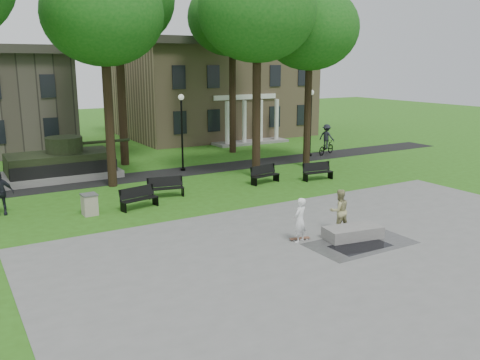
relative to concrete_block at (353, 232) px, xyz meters
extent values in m
plane|color=#2D5D16|center=(-0.86, 2.56, -0.24)|extent=(120.00, 120.00, 0.00)
cube|color=gray|center=(-0.86, -2.44, -0.23)|extent=(22.00, 16.00, 0.02)
cube|color=black|center=(-0.86, 14.56, -0.24)|extent=(44.00, 2.60, 0.01)
cube|color=#9E8460|center=(9.14, 28.56, 3.75)|extent=(16.00, 11.00, 8.00)
cube|color=#38332D|center=(9.14, 28.56, 8.06)|extent=(17.00, 12.00, 0.60)
cube|color=silver|center=(9.14, 23.06, 3.55)|extent=(6.00, 0.30, 0.40)
cylinder|color=black|center=(-5.36, 13.06, 3.75)|extent=(0.48, 0.48, 8.00)
ellipsoid|color=#125113|center=(-5.36, 13.06, 8.76)|extent=(6.20, 6.20, 5.27)
cylinder|color=black|center=(2.64, 11.06, 3.92)|extent=(0.50, 0.50, 8.32)
ellipsoid|color=#125113|center=(2.64, 11.06, 9.12)|extent=(6.60, 6.60, 5.61)
cylinder|color=black|center=(7.14, 12.06, 3.59)|extent=(0.46, 0.46, 7.68)
ellipsoid|color=#125113|center=(7.14, 12.06, 8.40)|extent=(6.00, 6.00, 5.10)
cylinder|color=black|center=(-2.86, 18.56, 4.39)|extent=(0.54, 0.54, 9.28)
cylinder|color=black|center=(5.64, 19.06, 4.08)|extent=(0.50, 0.50, 8.64)
ellipsoid|color=#125113|center=(5.64, 19.06, 9.47)|extent=(6.40, 6.40, 5.44)
cylinder|color=black|center=(-0.36, 14.86, 1.96)|extent=(0.12, 0.12, 4.40)
sphere|color=silver|center=(-0.36, 14.86, 4.30)|extent=(0.36, 0.36, 0.36)
cylinder|color=black|center=(-0.36, 14.86, -0.16)|extent=(0.32, 0.32, 0.16)
cylinder|color=black|center=(9.64, 14.86, 1.96)|extent=(0.12, 0.12, 4.40)
sphere|color=silver|center=(9.64, 14.86, 4.30)|extent=(0.36, 0.36, 0.36)
cylinder|color=black|center=(9.64, 14.86, -0.16)|extent=(0.32, 0.32, 0.16)
cube|color=gray|center=(-7.36, 16.56, -0.04)|extent=(6.50, 3.40, 0.40)
cube|color=#242E18|center=(-7.36, 16.56, 0.70)|extent=(5.80, 2.80, 1.10)
cube|color=black|center=(-7.36, 15.21, 0.51)|extent=(5.80, 0.35, 0.70)
cube|color=black|center=(-7.36, 17.91, 0.51)|extent=(5.80, 0.35, 0.70)
cylinder|color=#242E18|center=(-7.06, 16.56, 1.71)|extent=(2.10, 2.10, 0.90)
cylinder|color=#242E18|center=(-4.76, 16.56, 1.71)|extent=(3.20, 0.18, 0.18)
cube|color=black|center=(-0.35, -0.80, -0.22)|extent=(2.20, 1.20, 0.00)
cube|color=gray|center=(0.00, 0.00, 0.00)|extent=(2.33, 1.34, 0.45)
cube|color=brown|center=(-1.86, 0.87, -0.19)|extent=(0.81, 0.40, 0.07)
imported|color=white|center=(-2.02, 0.69, 0.63)|extent=(0.73, 0.61, 1.70)
imported|color=tan|center=(0.07, 0.89, 0.63)|extent=(0.94, 0.79, 1.72)
imported|color=black|center=(11.09, 14.77, 0.29)|extent=(2.14, 1.41, 1.07)
imported|color=#1F212A|center=(11.09, 14.77, 1.09)|extent=(1.04, 1.31, 1.77)
cube|color=black|center=(-5.60, 8.08, 0.21)|extent=(1.85, 0.81, 0.05)
cube|color=black|center=(-5.60, 8.30, 0.51)|extent=(1.79, 0.52, 0.50)
cube|color=black|center=(-6.45, 8.08, -0.02)|extent=(0.15, 0.45, 0.45)
cube|color=black|center=(-4.75, 8.08, -0.02)|extent=(0.15, 0.45, 0.45)
cube|color=black|center=(-3.77, 9.38, 0.21)|extent=(1.85, 0.81, 0.05)
cube|color=black|center=(-3.77, 9.60, 0.51)|extent=(1.79, 0.52, 0.50)
cube|color=black|center=(-4.62, 9.38, -0.02)|extent=(0.15, 0.45, 0.45)
cube|color=black|center=(-2.92, 9.38, -0.02)|extent=(0.15, 0.45, 0.45)
cube|color=black|center=(2.17, 9.35, 0.21)|extent=(1.85, 0.75, 0.05)
cube|color=black|center=(2.17, 9.57, 0.51)|extent=(1.80, 0.46, 0.50)
cube|color=black|center=(1.32, 9.35, -0.02)|extent=(0.14, 0.45, 0.45)
cube|color=black|center=(3.02, 9.35, -0.02)|extent=(0.14, 0.45, 0.45)
cube|color=black|center=(5.24, 8.50, 0.21)|extent=(1.84, 0.62, 0.05)
cube|color=black|center=(5.24, 8.72, 0.51)|extent=(1.81, 0.33, 0.50)
cube|color=black|center=(4.39, 8.50, -0.02)|extent=(0.10, 0.45, 0.45)
cube|color=black|center=(6.09, 8.50, -0.02)|extent=(0.10, 0.45, 0.45)
cube|color=#AD9F8F|center=(-7.84, 8.26, 0.21)|extent=(0.62, 0.62, 0.90)
cube|color=#4C4C4C|center=(-7.84, 8.26, 0.69)|extent=(0.69, 0.69, 0.06)
camera|label=1|loc=(-13.11, -13.67, 6.31)|focal=38.00mm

